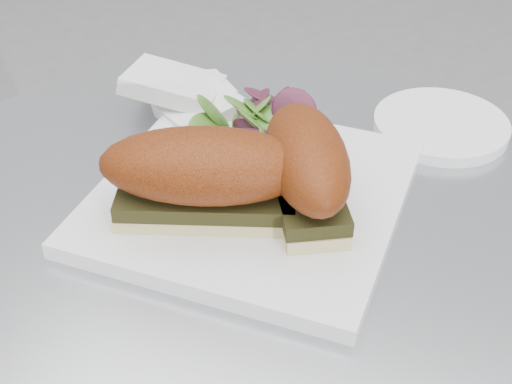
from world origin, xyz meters
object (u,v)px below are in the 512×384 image
Objects in this scene: saucer at (441,125)px; sandwich_right at (306,165)px; plate at (251,195)px; sandwich_left at (205,174)px.

sandwich_right is at bearing -114.71° from saucer.
plate is 1.62× the size of sandwich_right.
sandwich_left is at bearing -115.09° from plate.
sandwich_left is 0.09m from sandwich_right.
sandwich_left is (-0.02, -0.05, 0.05)m from plate.
saucer is at bearing 36.30° from sandwich_left.
sandwich_right reaches higher than plate.
sandwich_right is at bearing 10.76° from sandwich_left.
plate is 0.24m from saucer.
plate is 1.37× the size of sandwich_left.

